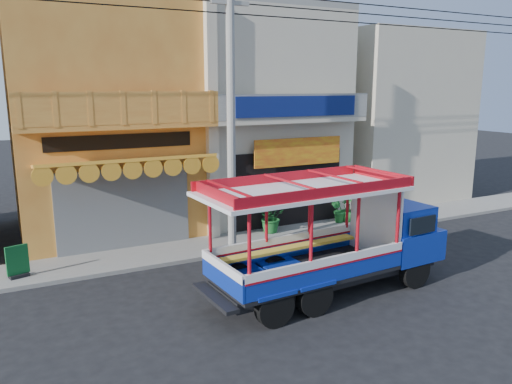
% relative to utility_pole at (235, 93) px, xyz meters
% --- Properties ---
extents(ground, '(90.00, 90.00, 0.00)m').
position_rel_utility_pole_xyz_m(ground, '(0.85, -3.30, -5.03)').
color(ground, black).
rests_on(ground, ground).
extents(sidewalk, '(30.00, 2.00, 0.12)m').
position_rel_utility_pole_xyz_m(sidewalk, '(0.85, 0.70, -4.97)').
color(sidewalk, slate).
rests_on(sidewalk, ground).
extents(shophouse_left, '(6.00, 7.50, 8.24)m').
position_rel_utility_pole_xyz_m(shophouse_left, '(-3.15, 4.66, -0.92)').
color(shophouse_left, '#BE702A').
rests_on(shophouse_left, ground).
extents(shophouse_right, '(6.00, 6.75, 8.24)m').
position_rel_utility_pole_xyz_m(shophouse_right, '(2.85, 4.66, -0.93)').
color(shophouse_right, beige).
rests_on(shophouse_right, ground).
extents(party_pilaster, '(0.35, 0.30, 8.00)m').
position_rel_utility_pole_xyz_m(party_pilaster, '(-0.15, 1.55, -1.03)').
color(party_pilaster, beige).
rests_on(party_pilaster, ground).
extents(filler_building_right, '(6.00, 6.00, 7.60)m').
position_rel_utility_pole_xyz_m(filler_building_right, '(9.85, 4.70, -1.23)').
color(filler_building_right, beige).
rests_on(filler_building_right, ground).
extents(utility_pole, '(28.00, 0.26, 9.00)m').
position_rel_utility_pole_xyz_m(utility_pole, '(0.00, 0.00, 0.00)').
color(utility_pole, gray).
rests_on(utility_pole, ground).
extents(songthaew_truck, '(6.68, 2.53, 3.06)m').
position_rel_utility_pole_xyz_m(songthaew_truck, '(1.18, -4.02, -3.56)').
color(songthaew_truck, black).
rests_on(songthaew_truck, ground).
extents(green_sign, '(0.58, 0.39, 0.90)m').
position_rel_utility_pole_xyz_m(green_sign, '(-6.35, 0.41, -4.53)').
color(green_sign, black).
rests_on(green_sign, sidewalk).
extents(potted_plant_a, '(1.23, 1.15, 1.12)m').
position_rel_utility_pole_xyz_m(potted_plant_a, '(1.86, 1.11, -4.35)').
color(potted_plant_a, '#1B5E25').
rests_on(potted_plant_a, sidewalk).
extents(potted_plant_b, '(0.68, 0.64, 0.98)m').
position_rel_utility_pole_xyz_m(potted_plant_b, '(4.77, 1.09, -4.42)').
color(potted_plant_b, '#1B5E25').
rests_on(potted_plant_b, sidewalk).
extents(potted_plant_c, '(0.62, 0.62, 1.04)m').
position_rel_utility_pole_xyz_m(potted_plant_c, '(5.17, 1.04, -4.39)').
color(potted_plant_c, '#1B5E25').
rests_on(potted_plant_c, sidewalk).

